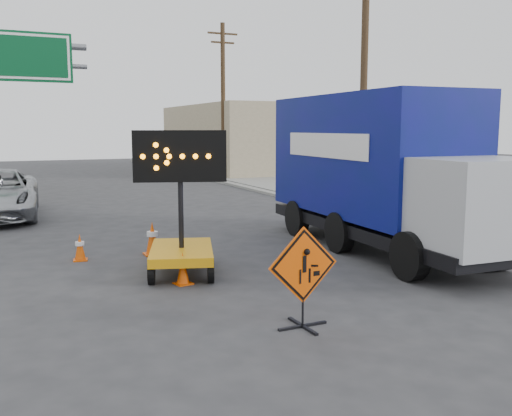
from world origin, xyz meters
TOP-DOWN VIEW (x-y plane):
  - ground at (0.00, 0.00)m, footprint 100.00×100.00m
  - curb_right at (7.20, 15.00)m, footprint 0.40×60.00m
  - sidewalk_right at (9.50, 15.00)m, footprint 4.00×60.00m
  - building_right_far at (13.00, 30.00)m, footprint 10.00×14.00m
  - utility_pole_near at (8.00, 10.00)m, footprint 1.80×0.26m
  - utility_pole_far at (8.00, 24.00)m, footprint 1.80×0.26m
  - construction_sign at (-0.07, -0.08)m, footprint 1.19×0.84m
  - arrow_board at (-0.80, 3.80)m, footprint 1.85×2.39m
  - box_truck at (4.49, 4.13)m, footprint 2.94×8.25m
  - cone_a at (-1.01, 3.04)m, footprint 0.38×0.38m
  - cone_b at (-2.58, 5.97)m, footprint 0.36×0.36m
  - cone_c at (-0.90, 5.87)m, footprint 0.42×0.42m

SIDE VIEW (x-z plane):
  - ground at x=0.00m, z-range 0.00..0.00m
  - curb_right at x=7.20m, z-range 0.00..0.12m
  - sidewalk_right at x=9.50m, z-range 0.00..0.15m
  - cone_b at x=-2.58m, z-range 0.00..0.63m
  - cone_a at x=-1.01m, z-range 0.00..0.63m
  - cone_c at x=-0.90m, z-range 0.00..0.81m
  - arrow_board at x=-0.80m, z-range -0.83..2.17m
  - construction_sign at x=-0.07m, z-range 0.05..1.62m
  - box_truck at x=4.49m, z-range -0.18..3.69m
  - building_right_far at x=13.00m, z-range 0.00..4.60m
  - utility_pole_near at x=8.00m, z-range 0.18..9.18m
  - utility_pole_far at x=8.00m, z-range 0.18..9.18m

